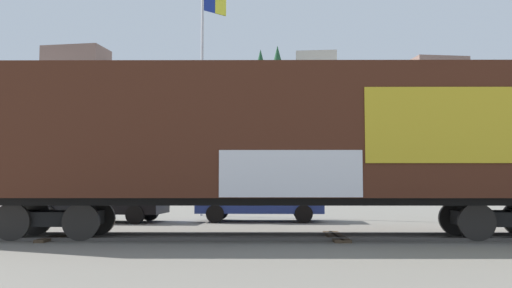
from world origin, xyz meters
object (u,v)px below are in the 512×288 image
freight_car (278,137)px  parked_car_black (99,199)px  flagpole (206,74)px  parked_car_blue (258,198)px

freight_car → parked_car_black: bearing=135.6°
freight_car → parked_car_black: freight_car is taller
flagpole → parked_car_black: 7.39m
flagpole → parked_car_blue: flagpole is taller
parked_car_black → parked_car_blue: 5.79m
parked_car_black → freight_car: bearing=-44.4°
freight_car → flagpole: 10.54m
flagpole → parked_car_blue: size_ratio=2.13×
parked_car_blue → freight_car: bearing=-87.3°
parked_car_black → parked_car_blue: bearing=1.7°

